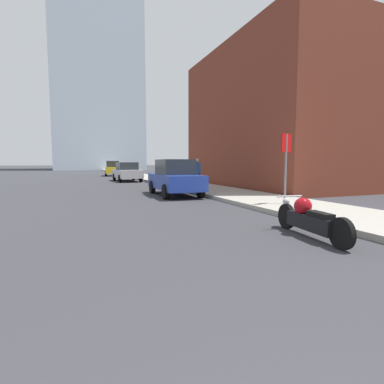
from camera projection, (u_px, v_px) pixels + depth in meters
The scene contains 9 objects.
sidewalk at pixel (129, 174), 39.47m from camera, with size 2.94×240.00×0.15m.
brick_storefront at pixel (301, 121), 19.79m from camera, with size 11.32×12.28×8.60m.
distant_tower at pixel (96, 58), 68.05m from camera, with size 18.67×18.67×50.60m.
motorcycle at pixel (309, 218), 6.09m from camera, with size 0.62×2.31×0.79m.
parked_car_blue at pixel (175, 178), 13.87m from camera, with size 1.85×4.20×1.67m.
parked_car_silver at pixel (127, 172), 24.79m from camera, with size 1.95×4.60×1.55m.
parked_car_yellow at pixel (113, 168), 34.96m from camera, with size 2.09×4.34×1.74m.
stop_sign at pixel (286, 156), 9.84m from camera, with size 0.57×0.26×2.31m.
pedestrian at pixel (197, 173), 16.38m from camera, with size 0.36×0.22×1.59m.
Camera 1 is at (-0.75, 0.20, 1.51)m, focal length 28.00 mm.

